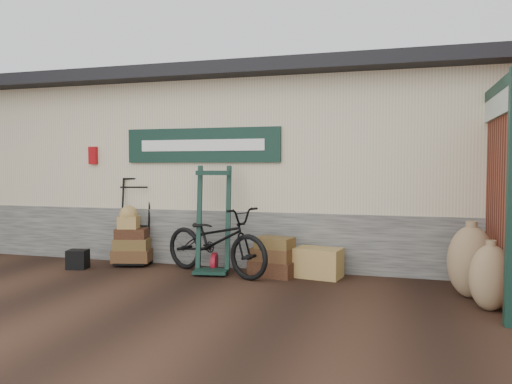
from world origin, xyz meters
TOP-DOWN VIEW (x-y plane):
  - ground at (0.00, 0.00)m, footprint 80.00×80.00m
  - station_building at (-0.01, 2.74)m, footprint 14.40×4.10m
  - porter_trolley at (-1.45, 0.84)m, footprint 0.84×0.71m
  - green_barrow at (0.05, 0.55)m, footprint 0.66×0.58m
  - suitcase_stack at (0.98, 0.58)m, footprint 0.73×0.54m
  - wicker_hamper at (1.63, 0.69)m, footprint 0.72×0.53m
  - black_trunk at (-2.11, 0.23)m, footprint 0.35×0.32m
  - bicycle at (0.12, 0.46)m, footprint 1.34×2.06m
  - burlap_sack_left at (3.61, 0.09)m, footprint 0.59×0.50m
  - burlap_sack_right at (3.75, -0.44)m, footprint 0.55×0.49m

SIDE VIEW (x-z plane):
  - ground at x=0.00m, z-range 0.00..0.00m
  - black_trunk at x=-2.11m, z-range 0.00..0.30m
  - wicker_hamper at x=1.63m, z-range 0.00..0.43m
  - suitcase_stack at x=0.98m, z-range 0.00..0.58m
  - burlap_sack_right at x=3.75m, z-range 0.00..0.75m
  - burlap_sack_left at x=3.61m, z-range 0.00..0.89m
  - bicycle at x=0.12m, z-range 0.00..1.13m
  - porter_trolley at x=-1.45m, z-range 0.00..1.45m
  - green_barrow at x=0.05m, z-range 0.00..1.62m
  - station_building at x=-0.01m, z-range 0.01..3.21m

